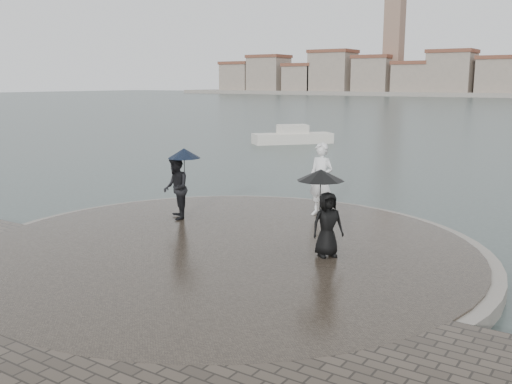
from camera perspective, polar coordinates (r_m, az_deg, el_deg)
The scene contains 6 objects.
ground at distance 11.48m, azimuth -13.64°, elevation -10.98°, with size 400.00×400.00×0.00m, color #2B3835.
kerb_ring at distance 13.88m, azimuth -2.99°, elevation -6.09°, with size 12.50×12.50×0.32m, color gray.
quay_tip at distance 13.88m, azimuth -2.99°, elevation -6.01°, with size 11.90×11.90×0.36m, color #2D261E.
statue at distance 16.66m, azimuth 6.51°, elevation 1.24°, with size 0.78×0.51×2.14m, color white.
visitor_left at distance 16.30m, azimuth -7.87°, elevation 1.05°, with size 1.27×1.12×2.04m.
visitor_right at distance 12.83m, azimuth 6.90°, elevation -1.34°, with size 1.21×1.09×1.95m.
Camera 1 is at (7.94, -7.14, 4.24)m, focal length 40.00 mm.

